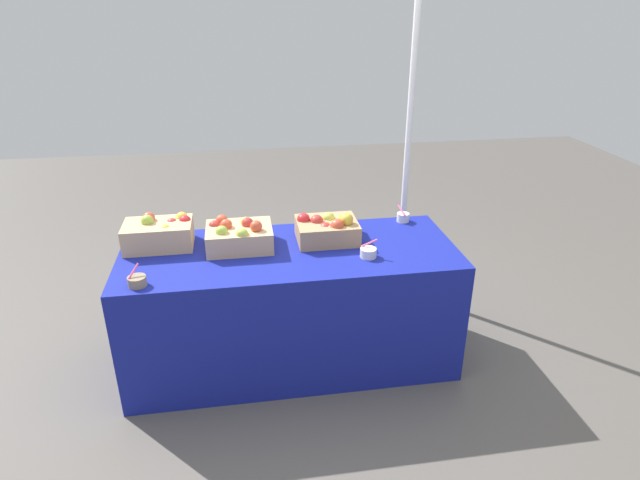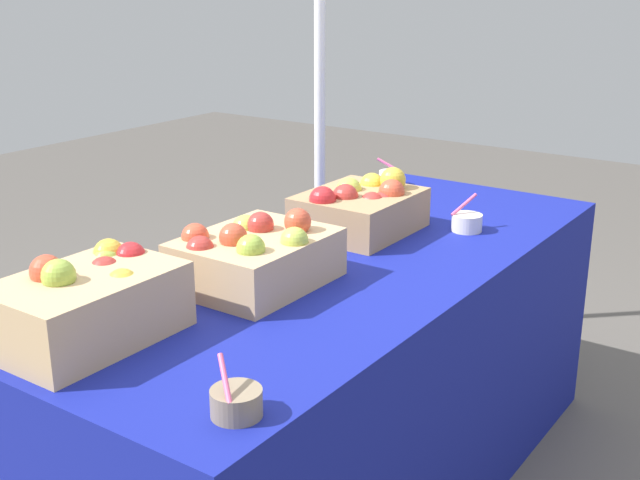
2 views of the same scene
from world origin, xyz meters
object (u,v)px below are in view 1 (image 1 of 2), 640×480
(apple_crate_middle, at_px, (239,235))
(sample_bowl_mid, at_px, (403,217))
(tent_pole, at_px, (407,154))
(sample_bowl_far, at_px, (137,281))
(apple_crate_right, at_px, (328,229))
(apple_crate_left, at_px, (160,233))
(sample_bowl_near, at_px, (368,253))

(apple_crate_middle, distance_m, sample_bowl_mid, 1.06)
(sample_bowl_mid, bearing_deg, tent_pole, 71.37)
(sample_bowl_far, bearing_deg, apple_crate_right, 20.81)
(apple_crate_middle, bearing_deg, sample_bowl_far, -143.82)
(apple_crate_middle, height_order, apple_crate_right, apple_crate_right)
(apple_crate_left, relative_size, sample_bowl_mid, 3.68)
(sample_bowl_mid, relative_size, sample_bowl_far, 0.97)
(sample_bowl_near, distance_m, sample_bowl_far, 1.22)
(apple_crate_left, bearing_deg, sample_bowl_mid, 5.33)
(apple_crate_middle, bearing_deg, apple_crate_left, 169.23)
(apple_crate_right, bearing_deg, sample_bowl_near, -54.52)
(apple_crate_middle, bearing_deg, tent_pole, 28.05)
(sample_bowl_near, height_order, sample_bowl_far, same)
(sample_bowl_mid, xyz_separation_m, tent_pole, (0.14, 0.40, 0.30))
(apple_crate_left, bearing_deg, apple_crate_middle, -10.77)
(sample_bowl_mid, height_order, sample_bowl_far, sample_bowl_far)
(sample_bowl_near, relative_size, tent_pole, 0.05)
(apple_crate_left, bearing_deg, tent_pole, 18.54)
(apple_crate_right, xyz_separation_m, sample_bowl_near, (0.18, -0.26, -0.05))
(sample_bowl_far, bearing_deg, apple_crate_left, 81.46)
(apple_crate_middle, height_order, sample_bowl_near, apple_crate_middle)
(sample_bowl_near, xyz_separation_m, sample_bowl_far, (-1.21, -0.13, -0.00))
(apple_crate_left, distance_m, apple_crate_middle, 0.45)
(sample_bowl_near, bearing_deg, sample_bowl_far, -173.76)
(apple_crate_left, height_order, sample_bowl_mid, apple_crate_left)
(apple_crate_right, xyz_separation_m, sample_bowl_mid, (0.52, 0.21, -0.04))
(apple_crate_middle, distance_m, sample_bowl_near, 0.74)
(tent_pole, bearing_deg, apple_crate_middle, -151.95)
(tent_pole, bearing_deg, sample_bowl_near, -118.77)
(sample_bowl_far, bearing_deg, sample_bowl_mid, 21.01)
(apple_crate_left, distance_m, sample_bowl_mid, 1.49)
(apple_crate_middle, relative_size, sample_bowl_far, 3.48)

